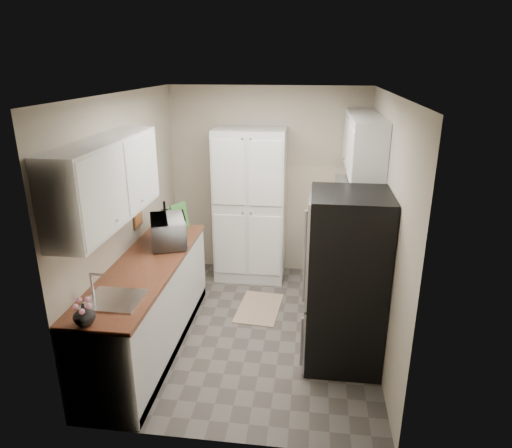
# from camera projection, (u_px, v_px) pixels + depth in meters

# --- Properties ---
(ground) EXTENTS (3.20, 3.20, 0.00)m
(ground) POSITION_uv_depth(u_px,v_px,m) (252.00, 329.00, 5.03)
(ground) COLOR #56514C
(ground) RESTS_ON ground
(room_shell) EXTENTS (2.64, 3.24, 2.52)m
(room_shell) POSITION_uv_depth(u_px,v_px,m) (250.00, 186.00, 4.47)
(room_shell) COLOR beige
(room_shell) RESTS_ON ground
(pantry_cabinet) EXTENTS (0.90, 0.55, 2.00)m
(pantry_cabinet) POSITION_uv_depth(u_px,v_px,m) (250.00, 206.00, 5.94)
(pantry_cabinet) COLOR silver
(pantry_cabinet) RESTS_ON ground
(base_cabinet_left) EXTENTS (0.60, 2.30, 0.88)m
(base_cabinet_left) POSITION_uv_depth(u_px,v_px,m) (149.00, 307.00, 4.60)
(base_cabinet_left) COLOR silver
(base_cabinet_left) RESTS_ON ground
(countertop_left) EXTENTS (0.63, 2.33, 0.04)m
(countertop_left) POSITION_uv_depth(u_px,v_px,m) (145.00, 266.00, 4.44)
(countertop_left) COLOR brown
(countertop_left) RESTS_ON base_cabinet_left
(base_cabinet_right) EXTENTS (0.60, 0.80, 0.88)m
(base_cabinet_right) POSITION_uv_depth(u_px,v_px,m) (340.00, 254.00, 5.87)
(base_cabinet_right) COLOR silver
(base_cabinet_right) RESTS_ON ground
(countertop_right) EXTENTS (0.63, 0.83, 0.04)m
(countertop_right) POSITION_uv_depth(u_px,v_px,m) (343.00, 220.00, 5.72)
(countertop_right) COLOR brown
(countertop_right) RESTS_ON base_cabinet_right
(electric_range) EXTENTS (0.71, 0.78, 1.13)m
(electric_range) POSITION_uv_depth(u_px,v_px,m) (342.00, 279.00, 5.12)
(electric_range) COLOR #B7B7BC
(electric_range) RESTS_ON ground
(refrigerator) EXTENTS (0.70, 0.72, 1.70)m
(refrigerator) POSITION_uv_depth(u_px,v_px,m) (346.00, 281.00, 4.25)
(refrigerator) COLOR #B7B7BC
(refrigerator) RESTS_ON ground
(microwave) EXTENTS (0.53, 0.63, 0.30)m
(microwave) POSITION_uv_depth(u_px,v_px,m) (169.00, 231.00, 4.87)
(microwave) COLOR #B9BABF
(microwave) RESTS_ON countertop_left
(wine_bottle) EXTENTS (0.09, 0.09, 0.34)m
(wine_bottle) POSITION_uv_depth(u_px,v_px,m) (165.00, 218.00, 5.19)
(wine_bottle) COLOR black
(wine_bottle) RESTS_ON countertop_left
(flower_vase) EXTENTS (0.17, 0.17, 0.17)m
(flower_vase) POSITION_uv_depth(u_px,v_px,m) (84.00, 314.00, 3.39)
(flower_vase) COLOR white
(flower_vase) RESTS_ON countertop_left
(cutting_board) EXTENTS (0.12, 0.25, 0.32)m
(cutting_board) POSITION_uv_depth(u_px,v_px,m) (180.00, 217.00, 5.27)
(cutting_board) COLOR #3F7F35
(cutting_board) RESTS_ON countertop_left
(toaster_oven) EXTENTS (0.43, 0.47, 0.22)m
(toaster_oven) POSITION_uv_depth(u_px,v_px,m) (350.00, 208.00, 5.74)
(toaster_oven) COLOR #A8A7AB
(toaster_oven) RESTS_ON countertop_right
(fruit_basket) EXTENTS (0.29, 0.29, 0.10)m
(fruit_basket) POSITION_uv_depth(u_px,v_px,m) (349.00, 196.00, 5.70)
(fruit_basket) COLOR orange
(fruit_basket) RESTS_ON toaster_oven
(kitchen_mat) EXTENTS (0.54, 0.80, 0.01)m
(kitchen_mat) POSITION_uv_depth(u_px,v_px,m) (259.00, 308.00, 5.44)
(kitchen_mat) COLOR tan
(kitchen_mat) RESTS_ON ground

